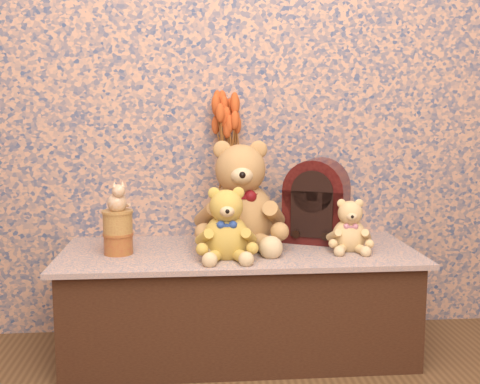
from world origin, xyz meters
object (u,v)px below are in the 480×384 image
object	(u,v)px
teddy_small	(349,223)
cat_figurine	(117,196)
cathedral_radio	(317,200)
teddy_medium	(226,220)
teddy_large	(240,190)
biscuit_tin_lower	(118,244)
ceramic_vase	(231,214)

from	to	relation	value
teddy_small	cat_figurine	xyz separation A→B (m)	(-0.90, 0.02, 0.12)
cathedral_radio	cat_figurine	distance (m)	0.83
cat_figurine	teddy_small	bearing A→B (deg)	-21.58
teddy_medium	cathedral_radio	bearing A→B (deg)	32.41
teddy_large	cathedral_radio	distance (m)	0.34
teddy_medium	biscuit_tin_lower	bearing A→B (deg)	168.11
ceramic_vase	cathedral_radio	bearing A→B (deg)	-8.60
ceramic_vase	teddy_medium	bearing A→B (deg)	-97.73
teddy_small	cathedral_radio	world-z (taller)	cathedral_radio
teddy_medium	teddy_small	xyz separation A→B (m)	(0.49, 0.07, -0.03)
ceramic_vase	cat_figurine	xyz separation A→B (m)	(-0.45, -0.21, 0.12)
teddy_small	cat_figurine	world-z (taller)	cat_figurine
teddy_large	ceramic_vase	xyz separation A→B (m)	(-0.03, 0.12, -0.12)
cathedral_radio	ceramic_vase	world-z (taller)	cathedral_radio
teddy_large	cat_figurine	world-z (taller)	teddy_large
teddy_medium	teddy_small	bearing A→B (deg)	8.82
biscuit_tin_lower	teddy_small	bearing A→B (deg)	-1.29
teddy_large	teddy_small	xyz separation A→B (m)	(0.42, -0.11, -0.12)
cathedral_radio	cat_figurine	bearing A→B (deg)	-144.33
teddy_medium	cathedral_radio	xyz separation A→B (m)	(0.40, 0.25, 0.03)
cathedral_radio	biscuit_tin_lower	distance (m)	0.84
teddy_small	cathedral_radio	bearing A→B (deg)	124.91
teddy_small	cat_figurine	size ratio (longest dim) A/B	1.85
cathedral_radio	ceramic_vase	xyz separation A→B (m)	(-0.36, 0.05, -0.06)
cathedral_radio	biscuit_tin_lower	xyz separation A→B (m)	(-0.81, -0.16, -0.14)
teddy_medium	ceramic_vase	bearing A→B (deg)	82.89
cathedral_radio	cat_figurine	world-z (taller)	cathedral_radio
teddy_large	biscuit_tin_lower	distance (m)	0.52
teddy_small	ceramic_vase	world-z (taller)	same
cat_figurine	ceramic_vase	bearing A→B (deg)	4.57
teddy_large	teddy_medium	world-z (taller)	teddy_large
teddy_large	cathedral_radio	world-z (taller)	teddy_large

